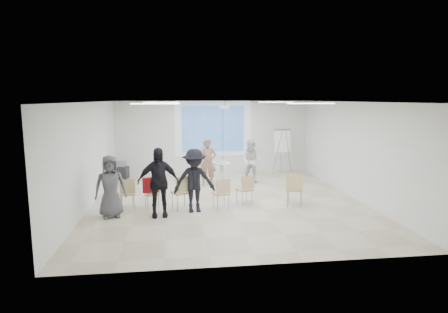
{
  "coord_description": "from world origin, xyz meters",
  "views": [
    {
      "loc": [
        -1.48,
        -11.0,
        3.1
      ],
      "look_at": [
        0.0,
        0.8,
        1.25
      ],
      "focal_mm": 30.0,
      "sensor_mm": 36.0,
      "label": 1
    }
  ],
  "objects": [
    {
      "name": "audience_mid",
      "position": [
        -1.04,
        -0.98,
        0.99
      ],
      "size": [
        1.35,
        0.84,
        1.98
      ],
      "primitive_type": "imported",
      "rotation": [
        0.0,
        0.0,
        0.11
      ],
      "color": "black",
      "rests_on": "floor"
    },
    {
      "name": "flipchart_easel",
      "position": [
        2.76,
        3.72,
        1.39
      ],
      "size": [
        0.82,
        0.61,
        1.88
      ],
      "rotation": [
        0.0,
        0.0,
        0.04
      ],
      "color": "#95979D",
      "rests_on": "floor"
    },
    {
      "name": "chair_right_far",
      "position": [
        1.84,
        -0.86,
        0.59
      ],
      "size": [
        0.61,
        0.63,
        0.99
      ],
      "rotation": [
        0.0,
        0.0,
        -0.38
      ],
      "color": "tan",
      "rests_on": "floor"
    },
    {
      "name": "av_cart",
      "position": [
        -3.65,
        3.66,
        0.32
      ],
      "size": [
        0.54,
        0.47,
        0.69
      ],
      "rotation": [
        0.0,
        0.0,
        -0.25
      ],
      "color": "black",
      "rests_on": "floor"
    },
    {
      "name": "ceiling",
      "position": [
        0.0,
        0.0,
        3.05
      ],
      "size": [
        8.0,
        9.0,
        0.1
      ],
      "primitive_type": "cube",
      "color": "white",
      "rests_on": "wall_back"
    },
    {
      "name": "chair_far_left",
      "position": [
        -2.91,
        -0.52,
        0.52
      ],
      "size": [
        0.49,
        0.51,
        0.88
      ],
      "rotation": [
        0.0,
        0.0,
        0.2
      ],
      "color": "tan",
      "rests_on": "floor"
    },
    {
      "name": "pedestal_table",
      "position": [
        0.11,
        2.41,
        0.45
      ],
      "size": [
        0.79,
        0.79,
        0.81
      ],
      "rotation": [
        0.0,
        0.0,
        0.24
      ],
      "color": "white",
      "rests_on": "floor"
    },
    {
      "name": "player_left",
      "position": [
        -0.42,
        2.07,
        0.96
      ],
      "size": [
        0.74,
        0.54,
        1.93
      ],
      "primitive_type": "imported",
      "rotation": [
        0.0,
        0.0,
        -0.09
      ],
      "color": "#96705C",
      "rests_on": "floor"
    },
    {
      "name": "ceiling_projector",
      "position": [
        0.1,
        1.49,
        2.69
      ],
      "size": [
        0.3,
        0.25,
        3.0
      ],
      "color": "white",
      "rests_on": "ceiling"
    },
    {
      "name": "controller_left",
      "position": [
        -0.24,
        2.32,
        1.27
      ],
      "size": [
        0.05,
        0.13,
        0.04
      ],
      "primitive_type": "cube",
      "rotation": [
        0.0,
        0.0,
        -0.09
      ],
      "color": "white",
      "rests_on": "player_left"
    },
    {
      "name": "fluor_panel_sw",
      "position": [
        -2.0,
        -1.5,
        2.97
      ],
      "size": [
        1.2,
        0.3,
        0.02
      ],
      "primitive_type": "cube",
      "color": "white",
      "rests_on": "ceiling"
    },
    {
      "name": "chair_left_mid",
      "position": [
        -2.22,
        -0.52,
        0.48
      ],
      "size": [
        0.49,
        0.51,
        0.82
      ],
      "rotation": [
        0.0,
        0.0,
        0.31
      ],
      "color": "tan",
      "rests_on": "floor"
    },
    {
      "name": "wall_left",
      "position": [
        -4.05,
        0.0,
        1.5
      ],
      "size": [
        0.1,
        9.0,
        3.0
      ],
      "primitive_type": "cube",
      "color": "silver",
      "rests_on": "floor"
    },
    {
      "name": "player_right",
      "position": [
        1.22,
        2.35,
        0.9
      ],
      "size": [
        1.08,
        1.0,
        1.79
      ],
      "primitive_type": "imported",
      "rotation": [
        0.0,
        0.0,
        -0.46
      ],
      "color": "white",
      "rests_on": "floor"
    },
    {
      "name": "wall_back",
      "position": [
        0.0,
        4.55,
        1.5
      ],
      "size": [
        8.0,
        0.1,
        3.0
      ],
      "primitive_type": "cube",
      "color": "silver",
      "rests_on": "floor"
    },
    {
      "name": "laptop",
      "position": [
        -1.41,
        -0.69,
        0.52
      ],
      "size": [
        0.43,
        0.38,
        0.03
      ],
      "primitive_type": "imported",
      "rotation": [
        0.0,
        0.0,
        3.53
      ],
      "color": "black",
      "rests_on": "chair_left_inner"
    },
    {
      "name": "fluor_panel_se",
      "position": [
        2.0,
        -1.5,
        2.97
      ],
      "size": [
        1.2,
        0.3,
        0.02
      ],
      "primitive_type": "cube",
      "color": "white",
      "rests_on": "ceiling"
    },
    {
      "name": "audience_outer",
      "position": [
        -3.24,
        -1.18,
        0.92
      ],
      "size": [
        1.01,
        0.78,
        1.84
      ],
      "primitive_type": "imported",
      "rotation": [
        0.0,
        0.0,
        0.22
      ],
      "color": "#515055",
      "rests_on": "floor"
    },
    {
      "name": "chair_center",
      "position": [
        -0.26,
        -0.83,
        0.52
      ],
      "size": [
        0.51,
        0.53,
        0.88
      ],
      "rotation": [
        0.0,
        0.0,
        0.26
      ],
      "color": "tan",
      "rests_on": "floor"
    },
    {
      "name": "projection_halo",
      "position": [
        0.0,
        4.49,
        1.85
      ],
      "size": [
        3.2,
        0.01,
        2.3
      ],
      "primitive_type": "cube",
      "color": "silver",
      "rests_on": "wall_back"
    },
    {
      "name": "chair_left_inner",
      "position": [
        -1.38,
        -0.79,
        0.58
      ],
      "size": [
        0.61,
        0.63,
        0.98
      ],
      "rotation": [
        0.0,
        0.0,
        0.39
      ],
      "color": "tan",
      "rests_on": "floor"
    },
    {
      "name": "chair_right_inner",
      "position": [
        0.48,
        -0.49,
        0.52
      ],
      "size": [
        0.54,
        0.56,
        0.88
      ],
      "rotation": [
        0.0,
        0.0,
        0.35
      ],
      "color": "tan",
      "rests_on": "floor"
    },
    {
      "name": "fluor_panel_nw",
      "position": [
        -2.0,
        2.0,
        2.97
      ],
      "size": [
        1.2,
        0.3,
        0.02
      ],
      "primitive_type": "cube",
      "color": "white",
      "rests_on": "ceiling"
    },
    {
      "name": "fluor_panel_ne",
      "position": [
        2.0,
        2.0,
        2.97
      ],
      "size": [
        1.2,
        0.3,
        0.02
      ],
      "primitive_type": "cube",
      "color": "white",
      "rests_on": "ceiling"
    },
    {
      "name": "wall_right",
      "position": [
        4.05,
        0.0,
        1.5
      ],
      "size": [
        0.1,
        9.0,
        3.0
      ],
      "primitive_type": "cube",
      "color": "silver",
      "rests_on": "floor"
    },
    {
      "name": "red_jacket",
      "position": [
        -2.24,
        -0.67,
        0.72
      ],
      "size": [
        0.45,
        0.23,
        0.42
      ],
      "primitive_type": "cube",
      "rotation": [
        0.0,
        0.0,
        0.31
      ],
      "color": "maroon",
      "rests_on": "chair_left_mid"
    },
    {
      "name": "floor",
      "position": [
        0.0,
        0.0,
        -0.05
      ],
      "size": [
        8.0,
        9.0,
        0.1
      ],
      "primitive_type": "cube",
      "color": "beige",
      "rests_on": "ground"
    },
    {
      "name": "audience_left",
      "position": [
        -2.0,
        -1.27,
        1.06
      ],
      "size": [
        1.29,
        0.84,
        2.12
      ],
      "primitive_type": "imported",
      "rotation": [
        0.0,
        0.0,
        0.08
      ],
      "color": "black",
      "rests_on": "floor"
    },
    {
      "name": "projection_image",
      "position": [
        0.0,
        4.47,
        1.85
      ],
      "size": [
        2.6,
        0.01,
        1.9
      ],
      "primitive_type": "cube",
      "color": "#366DB9",
      "rests_on": "wall_back"
    },
    {
      "name": "controller_right",
      "position": [
        1.04,
        2.6,
        1.21
      ],
      "size": [
        0.09,
        0.12,
        0.04
      ],
      "primitive_type": "cube",
      "rotation": [
        0.0,
        0.0,
        -0.46
      ],
      "color": "white",
      "rests_on": "player_right"
    }
  ]
}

